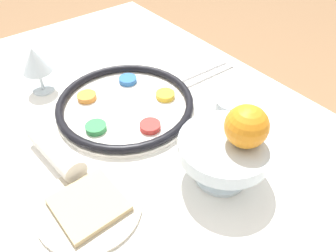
# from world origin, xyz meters

# --- Properties ---
(dining_table) EXTENTS (1.30, 0.90, 0.76)m
(dining_table) POSITION_xyz_m (0.00, 0.00, 0.38)
(dining_table) COLOR white
(dining_table) RESTS_ON ground_plane
(seder_plate) EXTENTS (0.34, 0.34, 0.03)m
(seder_plate) POSITION_xyz_m (-0.07, 0.05, 0.77)
(seder_plate) COLOR silver
(seder_plate) RESTS_ON dining_table
(wine_glass) EXTENTS (0.08, 0.08, 0.13)m
(wine_glass) POSITION_xyz_m (-0.27, -0.09, 0.85)
(wine_glass) COLOR silver
(wine_glass) RESTS_ON dining_table
(fruit_stand) EXTENTS (0.18, 0.18, 0.10)m
(fruit_stand) POSITION_xyz_m (0.24, 0.08, 0.83)
(fruit_stand) COLOR silver
(fruit_stand) RESTS_ON dining_table
(orange_fruit) EXTENTS (0.08, 0.08, 0.08)m
(orange_fruit) POSITION_xyz_m (0.26, 0.10, 0.90)
(orange_fruit) COLOR orange
(orange_fruit) RESTS_ON fruit_stand
(bread_plate) EXTENTS (0.20, 0.20, 0.02)m
(bread_plate) POSITION_xyz_m (0.14, -0.17, 0.76)
(bread_plate) COLOR beige
(bread_plate) RESTS_ON dining_table
(napkin_roll) EXTENTS (0.17, 0.06, 0.05)m
(napkin_roll) POSITION_xyz_m (-0.01, -0.16, 0.78)
(napkin_roll) COLOR white
(napkin_roll) RESTS_ON dining_table
(cup_near) EXTENTS (0.07, 0.07, 0.06)m
(cup_near) POSITION_xyz_m (0.12, 0.22, 0.79)
(cup_near) COLOR silver
(cup_near) RESTS_ON dining_table
(fork_left) EXTENTS (0.02, 0.18, 0.01)m
(fork_left) POSITION_xyz_m (-0.08, 0.32, 0.76)
(fork_left) COLOR silver
(fork_left) RESTS_ON dining_table
(fork_right) EXTENTS (0.02, 0.18, 0.01)m
(fork_right) POSITION_xyz_m (-0.05, 0.32, 0.76)
(fork_right) COLOR silver
(fork_right) RESTS_ON dining_table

